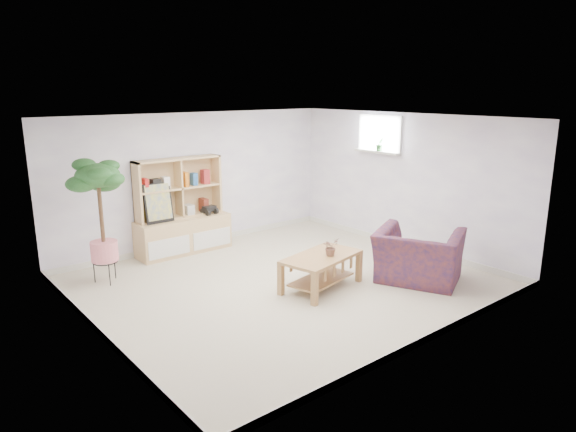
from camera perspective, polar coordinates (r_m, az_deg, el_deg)
floor at (r=7.71m, az=-0.45°, el=-7.32°), size 5.50×5.00×0.01m
ceiling at (r=7.20m, az=-0.49°, el=10.78°), size 5.50×5.00×0.01m
walls at (r=7.36m, az=-0.47°, el=1.41°), size 5.51×5.01×2.40m
baseboard at (r=7.69m, az=-0.45°, el=-6.97°), size 5.50×5.00×0.10m
window at (r=9.56m, az=10.18°, el=8.96°), size 0.10×0.98×0.68m
window_sill at (r=9.55m, az=9.86°, el=7.04°), size 0.14×1.00×0.04m
storage_unit at (r=9.04m, az=-11.67°, el=1.07°), size 1.65×0.56×1.65m
poster at (r=8.78m, az=-14.23°, el=1.40°), size 0.48×0.11×0.67m
toy_truck at (r=9.25m, az=-8.73°, el=0.72°), size 0.35×0.26×0.17m
coffee_table at (r=7.42m, az=3.71°, el=-6.19°), size 1.31×0.89×0.49m
table_plant at (r=7.32m, az=4.76°, el=-3.43°), size 0.24×0.22×0.25m
floor_tree at (r=7.89m, az=-19.99°, el=-0.63°), size 0.90×0.90×1.85m
armchair at (r=7.84m, az=14.30°, el=-3.96°), size 1.45×1.53×0.89m
sill_plant at (r=9.50m, az=10.12°, el=7.86°), size 0.16×0.14×0.25m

